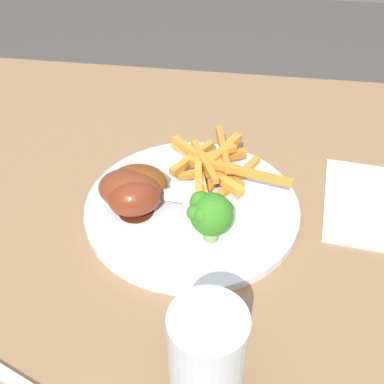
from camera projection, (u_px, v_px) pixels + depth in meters
dining_table at (149, 276)px, 0.69m from camera, size 0.93×0.86×0.71m
dinner_plate at (192, 207)px, 0.63m from camera, size 0.28×0.28×0.01m
broccoli_floret_front at (210, 213)px, 0.55m from camera, size 0.05×0.05×0.06m
carrot_fries_pile at (215, 165)px, 0.65m from camera, size 0.17×0.17×0.04m
chicken_drumstick_near at (138, 197)px, 0.60m from camera, size 0.12×0.08×0.05m
chicken_drumstick_far at (133, 190)px, 0.61m from camera, size 0.13×0.07×0.05m
chicken_drumstick_extra at (141, 184)px, 0.62m from camera, size 0.13×0.07×0.05m
water_glass at (207, 356)px, 0.41m from camera, size 0.07×0.07×0.11m
napkin at (378, 205)px, 0.64m from camera, size 0.16×0.18×0.00m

